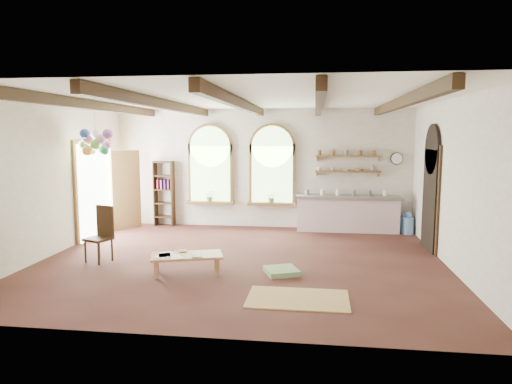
% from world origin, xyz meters
% --- Properties ---
extents(floor, '(8.00, 8.00, 0.00)m').
position_xyz_m(floor, '(0.00, 0.00, 0.00)').
color(floor, '#4C271F').
rests_on(floor, ground).
extents(ceiling_beams, '(6.20, 6.80, 0.18)m').
position_xyz_m(ceiling_beams, '(0.00, 0.00, 3.10)').
color(ceiling_beams, '#3C2713').
rests_on(ceiling_beams, ceiling).
extents(window_left, '(1.30, 0.28, 2.20)m').
position_xyz_m(window_left, '(-1.40, 3.43, 1.63)').
color(window_left, brown).
rests_on(window_left, floor).
extents(window_right, '(1.30, 0.28, 2.20)m').
position_xyz_m(window_right, '(0.30, 3.43, 1.63)').
color(window_right, brown).
rests_on(window_right, floor).
extents(left_doorway, '(0.10, 1.90, 2.50)m').
position_xyz_m(left_doorway, '(-3.95, 1.80, 1.15)').
color(left_doorway, brown).
rests_on(left_doorway, floor).
extents(right_doorway, '(0.10, 1.30, 2.40)m').
position_xyz_m(right_doorway, '(3.95, 1.50, 1.10)').
color(right_doorway, black).
rests_on(right_doorway, floor).
extents(kitchen_counter, '(2.68, 0.62, 0.94)m').
position_xyz_m(kitchen_counter, '(2.30, 3.20, 0.48)').
color(kitchen_counter, silver).
rests_on(kitchen_counter, floor).
extents(wall_shelf_lower, '(1.70, 0.24, 0.04)m').
position_xyz_m(wall_shelf_lower, '(2.30, 3.38, 1.55)').
color(wall_shelf_lower, brown).
rests_on(wall_shelf_lower, wall_back).
extents(wall_shelf_upper, '(1.70, 0.24, 0.04)m').
position_xyz_m(wall_shelf_upper, '(2.30, 3.38, 1.95)').
color(wall_shelf_upper, brown).
rests_on(wall_shelf_upper, wall_back).
extents(wall_clock, '(0.32, 0.04, 0.32)m').
position_xyz_m(wall_clock, '(3.55, 3.45, 1.90)').
color(wall_clock, black).
rests_on(wall_clock, wall_back).
extents(bookshelf, '(0.53, 0.32, 1.80)m').
position_xyz_m(bookshelf, '(-2.70, 3.32, 0.90)').
color(bookshelf, '#3C2713').
rests_on(bookshelf, floor).
extents(coffee_table, '(1.38, 0.93, 0.36)m').
position_xyz_m(coffee_table, '(-0.83, -0.97, 0.32)').
color(coffee_table, '#A87C4D').
rests_on(coffee_table, floor).
extents(side_chair, '(0.56, 0.56, 1.11)m').
position_xyz_m(side_chair, '(-2.79, -0.38, 0.32)').
color(side_chair, '#3C2713').
rests_on(side_chair, floor).
extents(floor_mat, '(1.57, 0.98, 0.02)m').
position_xyz_m(floor_mat, '(1.21, -2.00, 0.01)').
color(floor_mat, tan).
rests_on(floor_mat, floor).
extents(floor_cushion, '(0.73, 0.73, 0.10)m').
position_xyz_m(floor_cushion, '(0.87, -0.74, 0.05)').
color(floor_cushion, '#718C61').
rests_on(floor_cushion, floor).
extents(water_jug_a, '(0.28, 0.28, 0.53)m').
position_xyz_m(water_jug_a, '(3.75, 3.20, 0.23)').
color(water_jug_a, '#5A8BC1').
rests_on(water_jug_a, floor).
extents(water_jug_b, '(0.29, 0.29, 0.56)m').
position_xyz_m(water_jug_b, '(3.82, 3.04, 0.24)').
color(water_jug_b, '#5A8BC1').
rests_on(water_jug_b, floor).
extents(balloon_cluster, '(0.84, 0.84, 1.14)m').
position_xyz_m(balloon_cluster, '(-3.37, 0.80, 2.35)').
color(balloon_cluster, white).
rests_on(balloon_cluster, floor).
extents(table_book, '(0.21, 0.25, 0.02)m').
position_xyz_m(table_book, '(-1.04, -0.78, 0.37)').
color(table_book, olive).
rests_on(table_book, coffee_table).
extents(tablet, '(0.26, 0.31, 0.01)m').
position_xyz_m(tablet, '(-0.64, -1.04, 0.37)').
color(tablet, black).
rests_on(tablet, coffee_table).
extents(potted_plant_left, '(0.27, 0.23, 0.30)m').
position_xyz_m(potted_plant_left, '(-1.40, 3.32, 0.85)').
color(potted_plant_left, '#598C4C').
rests_on(potted_plant_left, window_left).
extents(potted_plant_right, '(0.27, 0.23, 0.30)m').
position_xyz_m(potted_plant_right, '(0.30, 3.32, 0.85)').
color(potted_plant_right, '#598C4C').
rests_on(potted_plant_right, window_right).
extents(shelf_cup_a, '(0.12, 0.10, 0.10)m').
position_xyz_m(shelf_cup_a, '(1.55, 3.38, 1.62)').
color(shelf_cup_a, white).
rests_on(shelf_cup_a, wall_shelf_lower).
extents(shelf_cup_b, '(0.10, 0.10, 0.09)m').
position_xyz_m(shelf_cup_b, '(1.90, 3.38, 1.62)').
color(shelf_cup_b, beige).
rests_on(shelf_cup_b, wall_shelf_lower).
extents(shelf_bowl_a, '(0.22, 0.22, 0.05)m').
position_xyz_m(shelf_bowl_a, '(2.25, 3.38, 1.60)').
color(shelf_bowl_a, beige).
rests_on(shelf_bowl_a, wall_shelf_lower).
extents(shelf_bowl_b, '(0.20, 0.20, 0.06)m').
position_xyz_m(shelf_bowl_b, '(2.60, 3.38, 1.60)').
color(shelf_bowl_b, '#8C664C').
rests_on(shelf_bowl_b, wall_shelf_lower).
extents(shelf_vase, '(0.18, 0.18, 0.19)m').
position_xyz_m(shelf_vase, '(2.95, 3.38, 1.67)').
color(shelf_vase, slate).
rests_on(shelf_vase, wall_shelf_lower).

